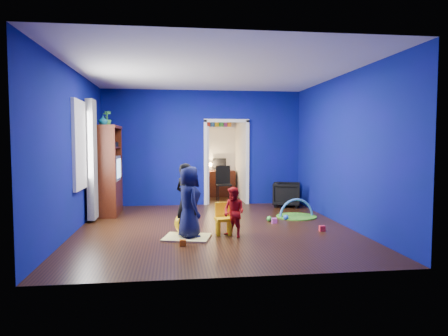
{
  "coord_description": "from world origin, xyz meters",
  "views": [
    {
      "loc": [
        -0.74,
        -7.36,
        1.62
      ],
      "look_at": [
        0.24,
        0.4,
        1.09
      ],
      "focal_mm": 32.0,
      "sensor_mm": 36.0,
      "label": 1
    }
  ],
  "objects": [
    {
      "name": "folding_chair",
      "position": [
        0.6,
        3.3,
        0.46
      ],
      "size": [
        0.4,
        0.4,
        0.92
      ],
      "primitive_type": "cube",
      "color": "black",
      "rests_on": "floor"
    },
    {
      "name": "wall_right",
      "position": [
        2.5,
        0.0,
        1.45
      ],
      "size": [
        0.02,
        5.5,
        2.9
      ],
      "primitive_type": "cube",
      "color": "navy",
      "rests_on": "floor"
    },
    {
      "name": "child_navy",
      "position": [
        -0.49,
        -0.73,
        0.6
      ],
      "size": [
        0.53,
        0.67,
        1.21
      ],
      "primitive_type": "imported",
      "rotation": [
        0.0,
        0.0,
        1.84
      ],
      "color": "#0E1136",
      "rests_on": "floor"
    },
    {
      "name": "wall_back",
      "position": [
        0.0,
        2.75,
        1.45
      ],
      "size": [
        5.0,
        0.02,
        2.9
      ],
      "primitive_type": "cube",
      "color": "navy",
      "rests_on": "floor"
    },
    {
      "name": "floor",
      "position": [
        0.0,
        0.0,
        0.0
      ],
      "size": [
        5.0,
        5.5,
        0.01
      ],
      "primitive_type": "cube",
      "color": "black",
      "rests_on": "ground"
    },
    {
      "name": "crt_tv",
      "position": [
        -2.18,
        1.68,
        1.02
      ],
      "size": [
        0.46,
        0.7,
        0.54
      ],
      "primitive_type": "cube",
      "color": "silver",
      "rests_on": "tv_armoire"
    },
    {
      "name": "alcove",
      "position": [
        0.6,
        3.62,
        1.25
      ],
      "size": [
        1.0,
        1.75,
        2.5
      ],
      "primitive_type": null,
      "color": "silver",
      "rests_on": "floor"
    },
    {
      "name": "potted_plant",
      "position": [
        -2.22,
        1.9,
        2.13
      ],
      "size": [
        0.2,
        0.2,
        0.35
      ],
      "primitive_type": "imported",
      "rotation": [
        0.0,
        0.0,
        -0.06
      ],
      "color": "green",
      "rests_on": "tv_armoire"
    },
    {
      "name": "kid_chair",
      "position": [
        0.11,
        -0.57,
        0.25
      ],
      "size": [
        0.32,
        0.32,
        0.5
      ],
      "primitive_type": "cube",
      "rotation": [
        0.0,
        0.0,
        0.16
      ],
      "color": "yellow",
      "rests_on": "floor"
    },
    {
      "name": "wall_left",
      "position": [
        -2.5,
        0.0,
        1.45
      ],
      "size": [
        0.02,
        5.5,
        2.9
      ],
      "primitive_type": "cube",
      "color": "navy",
      "rests_on": "floor"
    },
    {
      "name": "wall_front",
      "position": [
        0.0,
        -2.75,
        1.45
      ],
      "size": [
        5.0,
        0.02,
        2.9
      ],
      "primitive_type": "cube",
      "color": "navy",
      "rests_on": "floor"
    },
    {
      "name": "toy_4",
      "position": [
        1.23,
        0.26,
        0.05
      ],
      "size": [
        0.1,
        0.08,
        0.1
      ],
      "primitive_type": "cube",
      "color": "#DD52BC",
      "rests_on": "floor"
    },
    {
      "name": "hopper_ball",
      "position": [
        -0.54,
        -0.48,
        0.2
      ],
      "size": [
        0.4,
        0.4,
        0.4
      ],
      "primitive_type": "sphere",
      "color": "yellow",
      "rests_on": "floor"
    },
    {
      "name": "toy_2",
      "position": [
        -0.61,
        -1.24,
        0.05
      ],
      "size": [
        0.1,
        0.08,
        0.1
      ],
      "primitive_type": "cube",
      "color": "orange",
      "rests_on": "floor"
    },
    {
      "name": "vase",
      "position": [
        -2.22,
        1.38,
        2.06
      ],
      "size": [
        0.22,
        0.22,
        0.2
      ],
      "primitive_type": "imported",
      "rotation": [
        0.0,
        0.0,
        -0.16
      ],
      "color": "#0D606D",
      "rests_on": "tv_armoire"
    },
    {
      "name": "desk_lamp",
      "position": [
        0.32,
        4.32,
        0.93
      ],
      "size": [
        0.14,
        0.14,
        0.14
      ],
      "primitive_type": "sphere",
      "color": "#FFD88C",
      "rests_on": "study_desk"
    },
    {
      "name": "tv_armoire",
      "position": [
        -2.22,
        1.68,
        0.98
      ],
      "size": [
        0.58,
        1.14,
        1.96
      ],
      "primitive_type": "cube",
      "color": "#3E160A",
      "rests_on": "floor"
    },
    {
      "name": "doorway",
      "position": [
        0.6,
        2.75,
        1.05
      ],
      "size": [
        1.16,
        0.1,
        2.1
      ],
      "primitive_type": "cube",
      "color": "white",
      "rests_on": "floor"
    },
    {
      "name": "toy_1",
      "position": [
        1.55,
        0.56,
        0.06
      ],
      "size": [
        0.11,
        0.11,
        0.11
      ],
      "primitive_type": "sphere",
      "color": "blue",
      "rests_on": "floor"
    },
    {
      "name": "desk_monitor",
      "position": [
        0.6,
        4.38,
        0.95
      ],
      "size": [
        0.4,
        0.05,
        0.32
      ],
      "primitive_type": "cube",
      "color": "black",
      "rests_on": "study_desk"
    },
    {
      "name": "toy_arch",
      "position": [
        1.86,
        0.83,
        0.02
      ],
      "size": [
        0.77,
        0.11,
        0.77
      ],
      "primitive_type": "torus",
      "rotation": [
        1.57,
        0.0,
        0.08
      ],
      "color": "#3F8CD8",
      "rests_on": "floor"
    },
    {
      "name": "play_mat",
      "position": [
        1.86,
        0.83,
        0.01
      ],
      "size": [
        0.85,
        0.85,
        0.02
      ],
      "primitive_type": "cylinder",
      "color": "#439D23",
      "rests_on": "floor"
    },
    {
      "name": "toy_0",
      "position": [
        1.91,
        -0.54,
        0.05
      ],
      "size": [
        0.1,
        0.08,
        0.1
      ],
      "primitive_type": "cube",
      "color": "#F92938",
      "rests_on": "floor"
    },
    {
      "name": "child_black",
      "position": [
        -0.53,
        -0.66,
        0.63
      ],
      "size": [
        0.53,
        0.54,
        1.25
      ],
      "primitive_type": "imported",
      "rotation": [
        0.0,
        0.0,
        2.33
      ],
      "color": "black",
      "rests_on": "floor"
    },
    {
      "name": "window_left",
      "position": [
        -2.48,
        0.35,
        1.55
      ],
      "size": [
        0.03,
        0.95,
        1.55
      ],
      "primitive_type": "cube",
      "color": "white",
      "rests_on": "wall_left"
    },
    {
      "name": "yellow_blanket",
      "position": [
        -0.53,
        -0.76,
        0.01
      ],
      "size": [
        0.87,
        0.77,
        0.03
      ],
      "primitive_type": "cube",
      "rotation": [
        0.0,
        0.0,
        -0.25
      ],
      "color": "#F2E07A",
      "rests_on": "floor"
    },
    {
      "name": "toddler_red",
      "position": [
        0.26,
        -0.77,
        0.42
      ],
      "size": [
        0.51,
        0.52,
        0.85
      ],
      "primitive_type": "imported",
      "rotation": [
        0.0,
        0.0,
        -0.85
      ],
      "color": "#AE1D12",
      "rests_on": "floor"
    },
    {
      "name": "curtain",
      "position": [
        -2.37,
        0.9,
        1.25
      ],
      "size": [
        0.14,
        0.42,
        2.4
      ],
      "primitive_type": "cube",
      "color": "slate",
      "rests_on": "floor"
    },
    {
      "name": "book_shelf",
      "position": [
        0.6,
        4.37,
        2.02
      ],
      "size": [
        0.88,
        0.24,
        0.04
      ],
      "primitive_type": "cube",
      "color": "white",
      "rests_on": "study_desk"
    },
    {
      "name": "toy_3",
      "position": [
        1.17,
        0.45,
        0.06
      ],
      "size": [
        0.11,
        0.11,
        0.11
      ],
      "primitive_type": "sphere",
      "color": "green",
      "rests_on": "floor"
    },
    {
      "name": "ceiling",
      "position": [
        0.0,
        0.0,
        2.9
      ],
      "size": [
        5.0,
        5.5,
        0.01
      ],
      "primitive_type": "cube",
      "color": "white",
      "rests_on": "wall_back"
    },
    {
      "name": "study_desk",
      "position": [
        0.6,
        4.26,
        0.38
      ],
      "size": [
        0.88,
        0.44,
        0.75
      ],
      "primitive_type": "cube",
      "color": "#3D140A",
      "rests_on": "floor"
    },
    {
      "name": "armchair",
      "position": [
        2.04,
        2.2,
        0.3
      ],
      "size": [
        0.83,
        0.82,
        0.6
      ],
      "primitive_type": "imported",
      "rotation": [
        0.0,
        0.0,
        1.25
      ],
      "color": "black",
      "rests_on": "floor"
    }
  ]
}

